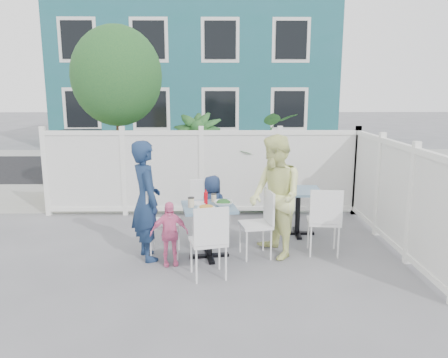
{
  "coord_description": "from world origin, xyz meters",
  "views": [
    {
      "loc": [
        0.41,
        -5.61,
        2.35
      ],
      "look_at": [
        0.49,
        0.65,
        1.05
      ],
      "focal_mm": 35.0,
      "sensor_mm": 36.0,
      "label": 1
    }
  ],
  "objects_px": {
    "utility_cabinet": "(82,164)",
    "main_table": "(209,217)",
    "chair_left": "(158,217)",
    "toddler": "(169,233)",
    "spare_table": "(298,200)",
    "man": "(146,201)",
    "chair_near": "(209,237)",
    "boy": "(212,207)",
    "chair_back": "(205,206)",
    "woman": "(275,197)",
    "chair_right": "(261,218)"
  },
  "relations": [
    {
      "from": "man",
      "to": "boy",
      "type": "xyz_separation_m",
      "value": [
        0.9,
        0.86,
        -0.33
      ]
    },
    {
      "from": "boy",
      "to": "toddler",
      "type": "relative_size",
      "value": 1.15
    },
    {
      "from": "spare_table",
      "to": "man",
      "type": "bearing_deg",
      "value": -156.77
    },
    {
      "from": "chair_left",
      "to": "toddler",
      "type": "xyz_separation_m",
      "value": [
        0.19,
        -0.33,
        -0.14
      ]
    },
    {
      "from": "utility_cabinet",
      "to": "chair_left",
      "type": "height_order",
      "value": "utility_cabinet"
    },
    {
      "from": "main_table",
      "to": "boy",
      "type": "height_order",
      "value": "boy"
    },
    {
      "from": "utility_cabinet",
      "to": "main_table",
      "type": "xyz_separation_m",
      "value": [
        2.9,
        -3.75,
        -0.12
      ]
    },
    {
      "from": "woman",
      "to": "toddler",
      "type": "relative_size",
      "value": 1.97
    },
    {
      "from": "utility_cabinet",
      "to": "chair_back",
      "type": "height_order",
      "value": "utility_cabinet"
    },
    {
      "from": "main_table",
      "to": "man",
      "type": "distance_m",
      "value": 0.9
    },
    {
      "from": "chair_near",
      "to": "boy",
      "type": "xyz_separation_m",
      "value": [
        0.02,
        1.59,
        -0.05
      ]
    },
    {
      "from": "main_table",
      "to": "spare_table",
      "type": "height_order",
      "value": "main_table"
    },
    {
      "from": "spare_table",
      "to": "man",
      "type": "xyz_separation_m",
      "value": [
        -2.29,
        -0.98,
        0.25
      ]
    },
    {
      "from": "man",
      "to": "spare_table",
      "type": "bearing_deg",
      "value": -91.46
    },
    {
      "from": "chair_back",
      "to": "man",
      "type": "height_order",
      "value": "man"
    },
    {
      "from": "main_table",
      "to": "chair_near",
      "type": "xyz_separation_m",
      "value": [
        0.02,
        -0.73,
        -0.03
      ]
    },
    {
      "from": "chair_near",
      "to": "boy",
      "type": "height_order",
      "value": "boy"
    },
    {
      "from": "chair_right",
      "to": "chair_near",
      "type": "height_order",
      "value": "chair_near"
    },
    {
      "from": "woman",
      "to": "boy",
      "type": "height_order",
      "value": "woman"
    },
    {
      "from": "chair_near",
      "to": "toddler",
      "type": "bearing_deg",
      "value": 126.13
    },
    {
      "from": "spare_table",
      "to": "man",
      "type": "relative_size",
      "value": 0.45
    },
    {
      "from": "man",
      "to": "utility_cabinet",
      "type": "bearing_deg",
      "value": 3.7
    },
    {
      "from": "chair_near",
      "to": "boy",
      "type": "distance_m",
      "value": 1.59
    },
    {
      "from": "main_table",
      "to": "woman",
      "type": "xyz_separation_m",
      "value": [
        0.93,
        0.05,
        0.28
      ]
    },
    {
      "from": "man",
      "to": "boy",
      "type": "relative_size",
      "value": 1.65
    },
    {
      "from": "woman",
      "to": "boy",
      "type": "bearing_deg",
      "value": -151.16
    },
    {
      "from": "chair_back",
      "to": "man",
      "type": "bearing_deg",
      "value": 38.88
    },
    {
      "from": "chair_back",
      "to": "man",
      "type": "xyz_separation_m",
      "value": [
        -0.78,
        -0.75,
        0.28
      ]
    },
    {
      "from": "chair_near",
      "to": "boy",
      "type": "relative_size",
      "value": 0.94
    },
    {
      "from": "chair_left",
      "to": "man",
      "type": "distance_m",
      "value": 0.3
    },
    {
      "from": "utility_cabinet",
      "to": "main_table",
      "type": "height_order",
      "value": "utility_cabinet"
    },
    {
      "from": "chair_left",
      "to": "chair_right",
      "type": "height_order",
      "value": "chair_left"
    },
    {
      "from": "woman",
      "to": "utility_cabinet",
      "type": "bearing_deg",
      "value": -153.0
    },
    {
      "from": "utility_cabinet",
      "to": "toddler",
      "type": "relative_size",
      "value": 1.59
    },
    {
      "from": "chair_left",
      "to": "boy",
      "type": "bearing_deg",
      "value": 133.52
    },
    {
      "from": "man",
      "to": "toddler",
      "type": "height_order",
      "value": "man"
    },
    {
      "from": "chair_left",
      "to": "woman",
      "type": "bearing_deg",
      "value": 86.67
    },
    {
      "from": "chair_left",
      "to": "toddler",
      "type": "distance_m",
      "value": 0.4
    },
    {
      "from": "chair_right",
      "to": "woman",
      "type": "relative_size",
      "value": 0.55
    },
    {
      "from": "spare_table",
      "to": "chair_right",
      "type": "height_order",
      "value": "chair_right"
    },
    {
      "from": "spare_table",
      "to": "chair_back",
      "type": "distance_m",
      "value": 1.53
    },
    {
      "from": "utility_cabinet",
      "to": "main_table",
      "type": "bearing_deg",
      "value": -54.97
    },
    {
      "from": "utility_cabinet",
      "to": "chair_near",
      "type": "height_order",
      "value": "utility_cabinet"
    },
    {
      "from": "toddler",
      "to": "woman",
      "type": "bearing_deg",
      "value": -1.02
    },
    {
      "from": "woman",
      "to": "chair_left",
      "type": "bearing_deg",
      "value": -109.76
    },
    {
      "from": "main_table",
      "to": "chair_back",
      "type": "bearing_deg",
      "value": 96.43
    },
    {
      "from": "toddler",
      "to": "chair_left",
      "type": "bearing_deg",
      "value": 106.91
    },
    {
      "from": "chair_left",
      "to": "chair_right",
      "type": "bearing_deg",
      "value": 86.58
    },
    {
      "from": "main_table",
      "to": "woman",
      "type": "relative_size",
      "value": 0.47
    },
    {
      "from": "main_table",
      "to": "woman",
      "type": "bearing_deg",
      "value": 2.99
    }
  ]
}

